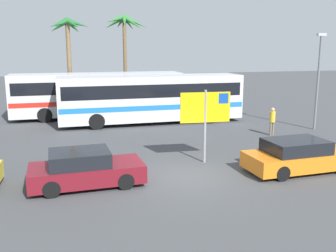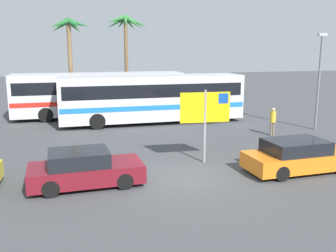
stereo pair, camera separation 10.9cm
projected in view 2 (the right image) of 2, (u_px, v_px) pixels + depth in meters
name	position (u px, v px, depth m)	size (l,w,h in m)	color
ground	(180.00, 177.00, 14.62)	(120.00, 120.00, 0.00)	#424447
bus_front_coach	(152.00, 96.00, 25.01)	(12.11, 2.68, 3.17)	silver
bus_rear_coach	(99.00, 92.00, 27.28)	(12.11, 2.68, 3.17)	silver
ferry_sign	(206.00, 110.00, 16.06)	(2.20, 0.20, 3.20)	gray
car_orange	(299.00, 156.00, 15.21)	(4.62, 1.99, 1.32)	orange
car_maroon	(84.00, 169.00, 13.62)	(4.13, 1.97, 1.32)	maroon
pedestrian_near_sign	(273.00, 119.00, 21.42)	(0.32, 0.32, 1.62)	#706656
lamp_post_right_side	(319.00, 77.00, 22.58)	(0.56, 0.20, 5.81)	slate
palm_tree_seaside	(69.00, 36.00, 27.71)	(3.04, 3.12, 7.15)	brown
palm_tree_inland	(126.00, 31.00, 33.22)	(3.97, 4.11, 7.85)	brown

